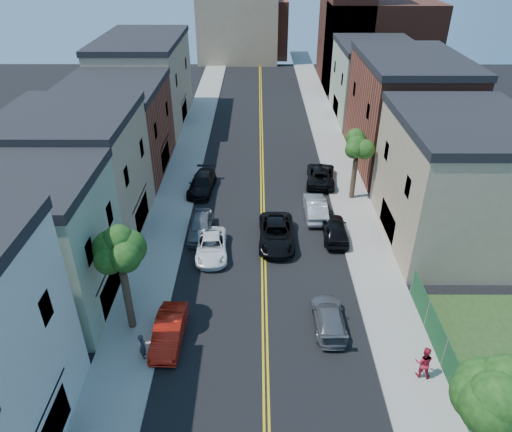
{
  "coord_description": "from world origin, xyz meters",
  "views": [
    {
      "loc": [
        -0.47,
        -6.68,
        20.26
      ],
      "look_at": [
        -0.56,
        23.64,
        2.0
      ],
      "focal_mm": 33.04,
      "sensor_mm": 36.0,
      "label": 1
    }
  ],
  "objects_px": {
    "silver_car_right": "(315,207)",
    "black_suv_lane": "(276,234)",
    "grey_car_left": "(201,226)",
    "pedestrian_left": "(143,346)",
    "red_sedan": "(169,331)",
    "black_car_left": "(202,184)",
    "pedestrian_right": "(424,362)",
    "black_car_right": "(335,229)",
    "white_pickup": "(211,246)",
    "grey_car_right": "(329,318)",
    "dark_car_right_far": "(321,175)"
  },
  "relations": [
    {
      "from": "black_car_left",
      "to": "dark_car_right_far",
      "type": "bearing_deg",
      "value": 14.82
    },
    {
      "from": "grey_car_left",
      "to": "black_suv_lane",
      "type": "relative_size",
      "value": 0.8
    },
    {
      "from": "grey_car_left",
      "to": "pedestrian_right",
      "type": "bearing_deg",
      "value": -46.91
    },
    {
      "from": "grey_car_left",
      "to": "black_car_right",
      "type": "relative_size",
      "value": 0.99
    },
    {
      "from": "white_pickup",
      "to": "grey_car_right",
      "type": "bearing_deg",
      "value": -48.24
    },
    {
      "from": "black_car_right",
      "to": "pedestrian_right",
      "type": "distance_m",
      "value": 13.63
    },
    {
      "from": "black_car_right",
      "to": "dark_car_right_far",
      "type": "xyz_separation_m",
      "value": [
        0.0,
        9.51,
        -0.02
      ]
    },
    {
      "from": "white_pickup",
      "to": "pedestrian_left",
      "type": "xyz_separation_m",
      "value": [
        -2.9,
        -9.94,
        0.29
      ]
    },
    {
      "from": "grey_car_right",
      "to": "pedestrian_right",
      "type": "height_order",
      "value": "pedestrian_right"
    },
    {
      "from": "grey_car_right",
      "to": "silver_car_right",
      "type": "distance_m",
      "value": 12.89
    },
    {
      "from": "grey_car_left",
      "to": "black_suv_lane",
      "type": "xyz_separation_m",
      "value": [
        5.84,
        -1.06,
        0.02
      ]
    },
    {
      "from": "pedestrian_right",
      "to": "black_car_left",
      "type": "bearing_deg",
      "value": -41.51
    },
    {
      "from": "black_car_left",
      "to": "black_suv_lane",
      "type": "relative_size",
      "value": 0.9
    },
    {
      "from": "silver_car_right",
      "to": "black_suv_lane",
      "type": "relative_size",
      "value": 0.84
    },
    {
      "from": "grey_car_left",
      "to": "pedestrian_left",
      "type": "height_order",
      "value": "pedestrian_left"
    },
    {
      "from": "red_sedan",
      "to": "black_suv_lane",
      "type": "relative_size",
      "value": 0.78
    },
    {
      "from": "grey_car_left",
      "to": "black_car_right",
      "type": "bearing_deg",
      "value": -2.62
    },
    {
      "from": "dark_car_right_far",
      "to": "pedestrian_right",
      "type": "height_order",
      "value": "pedestrian_right"
    },
    {
      "from": "grey_car_right",
      "to": "pedestrian_left",
      "type": "bearing_deg",
      "value": 13.5
    },
    {
      "from": "red_sedan",
      "to": "grey_car_left",
      "type": "distance_m",
      "value": 11.19
    },
    {
      "from": "grey_car_left",
      "to": "pedestrian_right",
      "type": "distance_m",
      "value": 18.97
    },
    {
      "from": "black_car_right",
      "to": "black_suv_lane",
      "type": "bearing_deg",
      "value": 9.25
    },
    {
      "from": "black_car_right",
      "to": "black_suv_lane",
      "type": "distance_m",
      "value": 4.56
    },
    {
      "from": "black_car_left",
      "to": "black_suv_lane",
      "type": "distance_m",
      "value": 10.58
    },
    {
      "from": "dark_car_right_far",
      "to": "grey_car_left",
      "type": "bearing_deg",
      "value": 47.77
    },
    {
      "from": "red_sedan",
      "to": "white_pickup",
      "type": "relative_size",
      "value": 0.92
    },
    {
      "from": "black_car_left",
      "to": "dark_car_right_far",
      "type": "distance_m",
      "value": 11.15
    },
    {
      "from": "white_pickup",
      "to": "black_car_left",
      "type": "distance_m",
      "value": 10.04
    },
    {
      "from": "white_pickup",
      "to": "black_car_right",
      "type": "relative_size",
      "value": 1.05
    },
    {
      "from": "grey_car_left",
      "to": "pedestrian_left",
      "type": "bearing_deg",
      "value": -98.83
    },
    {
      "from": "red_sedan",
      "to": "grey_car_left",
      "type": "relative_size",
      "value": 0.97
    },
    {
      "from": "silver_car_right",
      "to": "black_suv_lane",
      "type": "bearing_deg",
      "value": 49.59
    },
    {
      "from": "red_sedan",
      "to": "pedestrian_left",
      "type": "distance_m",
      "value": 1.84
    },
    {
      "from": "red_sedan",
      "to": "white_pickup",
      "type": "xyz_separation_m",
      "value": [
        1.7,
        8.56,
        -0.06
      ]
    },
    {
      "from": "black_suv_lane",
      "to": "silver_car_right",
      "type": "bearing_deg",
      "value": 50.33
    },
    {
      "from": "silver_car_right",
      "to": "black_suv_lane",
      "type": "height_order",
      "value": "black_suv_lane"
    },
    {
      "from": "white_pickup",
      "to": "black_car_left",
      "type": "relative_size",
      "value": 0.94
    },
    {
      "from": "grey_car_right",
      "to": "dark_car_right_far",
      "type": "relative_size",
      "value": 0.81
    },
    {
      "from": "dark_car_right_far",
      "to": "red_sedan",
      "type": "bearing_deg",
      "value": 67.93
    },
    {
      "from": "silver_car_right",
      "to": "pedestrian_left",
      "type": "bearing_deg",
      "value": 54.27
    },
    {
      "from": "black_car_right",
      "to": "black_suv_lane",
      "type": "relative_size",
      "value": 0.81
    },
    {
      "from": "red_sedan",
      "to": "black_car_right",
      "type": "xyz_separation_m",
      "value": [
        11.0,
        10.77,
        0.05
      ]
    },
    {
      "from": "dark_car_right_far",
      "to": "black_suv_lane",
      "type": "height_order",
      "value": "black_suv_lane"
    },
    {
      "from": "black_car_left",
      "to": "pedestrian_right",
      "type": "xyz_separation_m",
      "value": [
        13.71,
        -21.04,
        0.37
      ]
    },
    {
      "from": "black_car_left",
      "to": "silver_car_right",
      "type": "distance_m",
      "value": 10.79
    },
    {
      "from": "white_pickup",
      "to": "silver_car_right",
      "type": "bearing_deg",
      "value": 29.92
    },
    {
      "from": "black_car_left",
      "to": "black_suv_lane",
      "type": "height_order",
      "value": "black_suv_lane"
    },
    {
      "from": "red_sedan",
      "to": "silver_car_right",
      "type": "relative_size",
      "value": 0.93
    },
    {
      "from": "black_suv_lane",
      "to": "black_car_right",
      "type": "bearing_deg",
      "value": 9.03
    },
    {
      "from": "red_sedan",
      "to": "black_car_right",
      "type": "relative_size",
      "value": 0.96
    }
  ]
}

